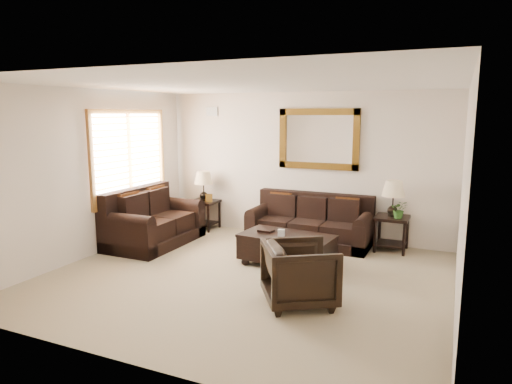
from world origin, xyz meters
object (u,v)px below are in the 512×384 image
at_px(sofa, 310,226).
at_px(loveseat, 152,224).
at_px(end_table_left, 204,192).
at_px(coffee_table, 287,246).
at_px(armchair, 300,271).
at_px(end_table_right, 393,205).

relative_size(sofa, loveseat, 1.21).
relative_size(end_table_left, coffee_table, 0.80).
height_order(loveseat, armchair, loveseat).
distance_m(loveseat, coffee_table, 2.62).
xyz_separation_m(loveseat, coffee_table, (2.62, -0.12, -0.07)).
distance_m(end_table_left, armchair, 4.04).
xyz_separation_m(sofa, armchair, (0.69, -2.62, 0.10)).
bearing_deg(sofa, coffee_table, -88.55).
relative_size(end_table_left, end_table_right, 0.97).
distance_m(sofa, end_table_right, 1.48).
distance_m(end_table_right, armchair, 2.85).
distance_m(sofa, end_table_left, 2.32).
bearing_deg(sofa, end_table_right, 4.53).
relative_size(end_table_right, armchair, 1.43).
distance_m(sofa, armchair, 2.71).
bearing_deg(armchair, end_table_left, 14.33).
xyz_separation_m(end_table_left, coffee_table, (2.30, -1.43, -0.47)).
bearing_deg(end_table_right, armchair, -104.62).
distance_m(sofa, coffee_table, 1.31).
distance_m(end_table_left, end_table_right, 3.67).
height_order(sofa, coffee_table, sofa).
bearing_deg(loveseat, end_table_left, -13.54).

